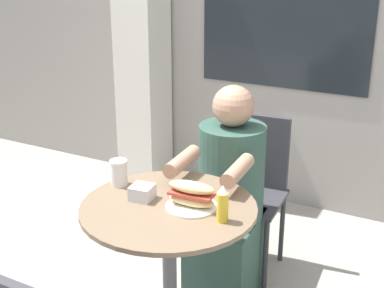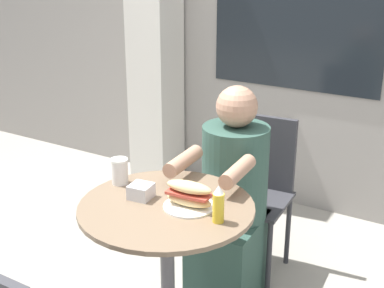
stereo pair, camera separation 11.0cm
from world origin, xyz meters
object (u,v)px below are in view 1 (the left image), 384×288
(sandwich_on_plate, at_px, (191,196))
(drink_cup, at_px, (119,173))
(cafe_table, at_px, (169,248))
(seated_diner, at_px, (228,210))
(condiment_bottle, at_px, (223,204))
(diner_chair, at_px, (253,179))

(sandwich_on_plate, height_order, drink_cup, drink_cup)
(sandwich_on_plate, bearing_deg, cafe_table, -160.53)
(cafe_table, height_order, sandwich_on_plate, sandwich_on_plate)
(cafe_table, distance_m, sandwich_on_plate, 0.27)
(drink_cup, bearing_deg, seated_diner, 55.96)
(cafe_table, height_order, condiment_bottle, condiment_bottle)
(seated_diner, bearing_deg, sandwich_on_plate, 92.82)
(drink_cup, bearing_deg, cafe_table, -13.44)
(cafe_table, relative_size, seated_diner, 0.67)
(seated_diner, bearing_deg, diner_chair, -92.76)
(diner_chair, height_order, seated_diner, seated_diner)
(seated_diner, relative_size, drink_cup, 9.68)
(cafe_table, height_order, seated_diner, seated_diner)
(cafe_table, distance_m, seated_diner, 0.54)
(diner_chair, distance_m, drink_cup, 0.92)
(cafe_table, relative_size, sandwich_on_plate, 3.58)
(seated_diner, height_order, condiment_bottle, seated_diner)
(cafe_table, xyz_separation_m, diner_chair, (0.02, 0.89, -0.03))
(sandwich_on_plate, bearing_deg, diner_chair, 94.93)
(drink_cup, bearing_deg, condiment_bottle, -8.96)
(diner_chair, bearing_deg, sandwich_on_plate, 90.56)
(seated_diner, distance_m, condiment_bottle, 0.68)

